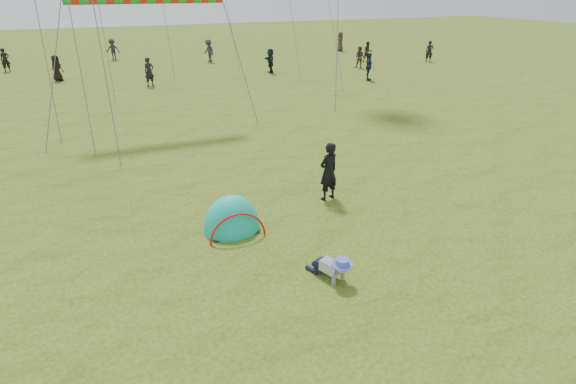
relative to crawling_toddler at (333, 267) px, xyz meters
name	(u,v)px	position (x,y,z in m)	size (l,w,h in m)	color
ground	(340,281)	(0.12, -0.13, -0.31)	(140.00, 140.00, 0.00)	#2C510A
crawling_toddler	(333,267)	(0.00, 0.00, 0.00)	(0.57, 0.82, 0.63)	black
popup_tent	(232,229)	(-1.39, 2.92, -0.31)	(1.48, 1.22, 1.91)	#06A08A
standing_adult	(328,172)	(1.73, 3.61, 0.56)	(0.63, 0.42, 1.74)	black
crowd_person_0	(5,60)	(-9.97, 31.62, 0.52)	(0.60, 0.40, 1.66)	black
crowd_person_1	(368,52)	(16.58, 25.44, 0.49)	(0.78, 0.61, 1.61)	#332523
crowd_person_3	(113,49)	(-2.48, 34.67, 0.53)	(1.09, 0.63, 1.69)	#242428
crowd_person_4	(341,42)	(17.73, 32.12, 0.57)	(0.86, 0.56, 1.76)	#372B26
crowd_person_6	(149,72)	(-1.01, 22.36, 0.56)	(0.63, 0.42, 1.74)	black
crowd_person_7	(360,57)	(14.49, 23.16, 0.48)	(0.77, 0.60, 1.58)	#3E312A
crowd_person_8	(369,67)	(12.52, 18.75, 0.57)	(1.03, 0.43, 1.76)	#1C2334
crowd_person_9	(209,51)	(4.68, 30.47, 0.57)	(1.14, 0.66, 1.77)	#2B2A31
crowd_person_10	(57,68)	(-6.38, 26.40, 0.51)	(0.80, 0.52, 1.65)	black
crowd_person_11	(270,61)	(7.55, 23.88, 0.53)	(1.56, 0.50, 1.69)	black
crowd_person_12	(429,51)	(21.32, 23.65, 0.51)	(0.60, 0.39, 1.65)	black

